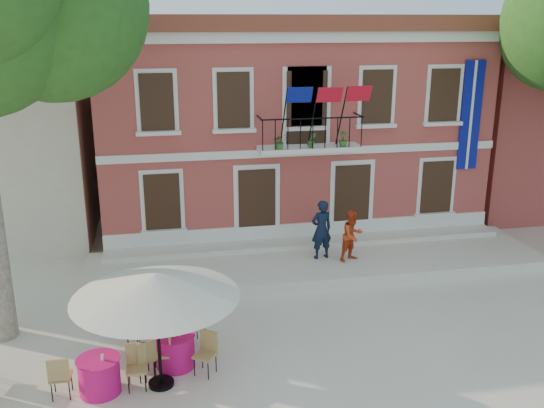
{
  "coord_description": "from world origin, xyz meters",
  "views": [
    {
      "loc": [
        -2.66,
        -12.47,
        7.37
      ],
      "look_at": [
        0.42,
        3.5,
        2.39
      ],
      "focal_mm": 40.0,
      "sensor_mm": 36.0,
      "label": 1
    }
  ],
  "objects_px": {
    "pedestrian_orange": "(352,236)",
    "cafe_table_1": "(99,374)",
    "cafe_table_3": "(165,337)",
    "patio_umbrella": "(155,286)",
    "pedestrian_navy": "(321,229)",
    "cafe_table_4": "(175,349)"
  },
  "relations": [
    {
      "from": "pedestrian_orange",
      "to": "cafe_table_4",
      "type": "relative_size",
      "value": 0.85
    },
    {
      "from": "cafe_table_1",
      "to": "pedestrian_orange",
      "type": "bearing_deg",
      "value": 36.23
    },
    {
      "from": "patio_umbrella",
      "to": "cafe_table_4",
      "type": "xyz_separation_m",
      "value": [
        0.34,
        0.68,
        -1.84
      ]
    },
    {
      "from": "pedestrian_orange",
      "to": "cafe_table_1",
      "type": "bearing_deg",
      "value": -169.59
    },
    {
      "from": "patio_umbrella",
      "to": "pedestrian_orange",
      "type": "height_order",
      "value": "patio_umbrella"
    },
    {
      "from": "patio_umbrella",
      "to": "cafe_table_3",
      "type": "relative_size",
      "value": 1.82
    },
    {
      "from": "cafe_table_1",
      "to": "pedestrian_navy",
      "type": "bearing_deg",
      "value": 41.74
    },
    {
      "from": "pedestrian_orange",
      "to": "patio_umbrella",
      "type": "bearing_deg",
      "value": -164.35
    },
    {
      "from": "pedestrian_navy",
      "to": "pedestrian_orange",
      "type": "xyz_separation_m",
      "value": [
        0.88,
        -0.34,
        -0.13
      ]
    },
    {
      "from": "cafe_table_1",
      "to": "cafe_table_3",
      "type": "relative_size",
      "value": 1.03
    },
    {
      "from": "pedestrian_orange",
      "to": "cafe_table_3",
      "type": "xyz_separation_m",
      "value": [
        -5.73,
        -3.92,
        -0.66
      ]
    },
    {
      "from": "patio_umbrella",
      "to": "pedestrian_orange",
      "type": "relative_size",
      "value": 2.14
    },
    {
      "from": "patio_umbrella",
      "to": "cafe_table_4",
      "type": "distance_m",
      "value": 1.98
    },
    {
      "from": "patio_umbrella",
      "to": "pedestrian_navy",
      "type": "xyz_separation_m",
      "value": [
        4.97,
        5.51,
        -1.04
      ]
    },
    {
      "from": "pedestrian_navy",
      "to": "cafe_table_1",
      "type": "bearing_deg",
      "value": 31.38
    },
    {
      "from": "patio_umbrella",
      "to": "cafe_table_4",
      "type": "relative_size",
      "value": 1.82
    },
    {
      "from": "cafe_table_1",
      "to": "cafe_table_4",
      "type": "bearing_deg",
      "value": 23.88
    },
    {
      "from": "pedestrian_orange",
      "to": "cafe_table_3",
      "type": "distance_m",
      "value": 6.97
    },
    {
      "from": "pedestrian_orange",
      "to": "cafe_table_1",
      "type": "height_order",
      "value": "pedestrian_orange"
    },
    {
      "from": "pedestrian_orange",
      "to": "cafe_table_1",
      "type": "relative_size",
      "value": 0.82
    },
    {
      "from": "patio_umbrella",
      "to": "pedestrian_orange",
      "type": "distance_m",
      "value": 7.9
    },
    {
      "from": "pedestrian_orange",
      "to": "cafe_table_4",
      "type": "distance_m",
      "value": 7.14
    }
  ]
}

